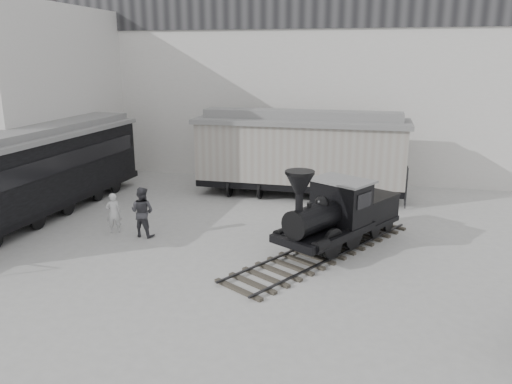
% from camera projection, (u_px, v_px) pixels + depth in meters
% --- Properties ---
extents(ground, '(90.00, 90.00, 0.00)m').
position_uv_depth(ground, '(251.00, 291.00, 14.59)').
color(ground, '#9E9E9B').
extents(north_wall, '(34.00, 2.51, 11.00)m').
position_uv_depth(north_wall, '(316.00, 77.00, 27.20)').
color(north_wall, silver).
rests_on(north_wall, ground).
extents(west_pavilion, '(7.00, 12.11, 9.00)m').
position_uv_depth(west_pavilion, '(26.00, 99.00, 25.96)').
color(west_pavilion, silver).
rests_on(west_pavilion, ground).
extents(locomotive, '(6.10, 8.45, 3.08)m').
position_uv_depth(locomotive, '(336.00, 217.00, 17.63)').
color(locomotive, '#2C2724').
rests_on(locomotive, ground).
extents(boxcar, '(10.17, 3.22, 4.16)m').
position_uv_depth(boxcar, '(300.00, 152.00, 24.12)').
color(boxcar, black).
rests_on(boxcar, ground).
extents(passenger_coach, '(3.43, 13.33, 3.53)m').
position_uv_depth(passenger_coach, '(36.00, 172.00, 20.91)').
color(passenger_coach, black).
rests_on(passenger_coach, ground).
extents(visitor_a, '(0.69, 0.63, 1.59)m').
position_uv_depth(visitor_a, '(114.00, 213.00, 19.25)').
color(visitor_a, silver).
rests_on(visitor_a, ground).
extents(visitor_b, '(1.01, 0.83, 1.93)m').
position_uv_depth(visitor_b, '(142.00, 212.00, 18.83)').
color(visitor_b, '#38383E').
rests_on(visitor_b, ground).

